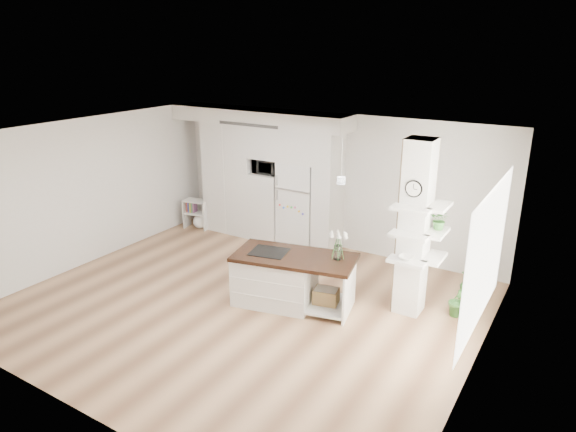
% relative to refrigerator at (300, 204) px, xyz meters
% --- Properties ---
extents(floor, '(7.00, 6.00, 0.01)m').
position_rel_refrigerator_xyz_m(floor, '(0.53, -2.68, -0.88)').
color(floor, tan).
rests_on(floor, ground).
extents(room, '(7.04, 6.04, 2.72)m').
position_rel_refrigerator_xyz_m(room, '(0.53, -2.68, 0.98)').
color(room, white).
rests_on(room, ground).
extents(cabinet_wall, '(4.00, 0.71, 2.70)m').
position_rel_refrigerator_xyz_m(cabinet_wall, '(-0.92, -0.01, 0.63)').
color(cabinet_wall, silver).
rests_on(cabinet_wall, floor).
extents(refrigerator, '(0.78, 0.69, 1.75)m').
position_rel_refrigerator_xyz_m(refrigerator, '(0.00, 0.00, 0.00)').
color(refrigerator, white).
rests_on(refrigerator, floor).
extents(column, '(0.69, 0.90, 2.70)m').
position_rel_refrigerator_xyz_m(column, '(2.90, -1.55, 0.48)').
color(column, silver).
rests_on(column, floor).
extents(window, '(0.00, 2.40, 2.40)m').
position_rel_refrigerator_xyz_m(window, '(4.00, -2.38, 0.62)').
color(window, white).
rests_on(window, room).
extents(pendant_light, '(0.12, 0.12, 0.10)m').
position_rel_refrigerator_xyz_m(pendant_light, '(2.23, -2.53, 1.24)').
color(pendant_light, white).
rests_on(pendant_light, room).
extents(kitchen_island, '(2.03, 1.28, 1.42)m').
position_rel_refrigerator_xyz_m(kitchen_island, '(1.01, -2.31, -0.43)').
color(kitchen_island, silver).
rests_on(kitchen_island, floor).
extents(bookshelf, '(0.60, 0.42, 0.65)m').
position_rel_refrigerator_xyz_m(bookshelf, '(-2.45, -0.35, -0.59)').
color(bookshelf, silver).
rests_on(bookshelf, floor).
extents(floor_plant_a, '(0.36, 0.32, 0.53)m').
position_rel_refrigerator_xyz_m(floor_plant_a, '(3.52, -1.27, -0.61)').
color(floor_plant_a, '#326C2B').
rests_on(floor_plant_a, floor).
extents(floor_plant_b, '(0.39, 0.39, 0.53)m').
position_rel_refrigerator_xyz_m(floor_plant_b, '(3.52, -0.56, -0.61)').
color(floor_plant_b, '#326C2B').
rests_on(floor_plant_b, floor).
extents(microwave, '(0.54, 0.37, 0.30)m').
position_rel_refrigerator_xyz_m(microwave, '(-0.75, -0.06, 0.69)').
color(microwave, '#2D2D2D').
rests_on(microwave, cabinet_wall).
extents(shelf_plant, '(0.27, 0.23, 0.30)m').
position_rel_refrigerator_xyz_m(shelf_plant, '(3.15, -1.38, 0.65)').
color(shelf_plant, '#326C2B').
rests_on(shelf_plant, column).
extents(decor_bowl, '(0.22, 0.22, 0.05)m').
position_rel_refrigerator_xyz_m(decor_bowl, '(2.82, -1.78, 0.13)').
color(decor_bowl, white).
rests_on(decor_bowl, column).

